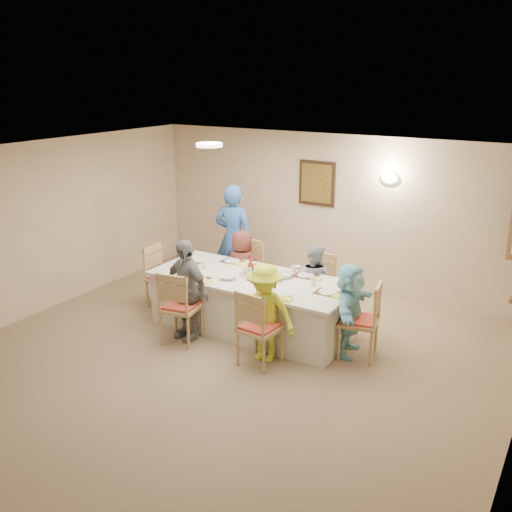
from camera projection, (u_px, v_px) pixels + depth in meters
The scene contains 44 objects.
ground at pixel (209, 374), 6.74m from camera, with size 7.00×7.00×0.00m, color #806E53.
room_walls at pixel (206, 252), 6.28m from camera, with size 7.00×7.00×7.00m.
wall_picture at pixel (317, 183), 9.19m from camera, with size 0.62×0.05×0.72m.
wall_sconce at pixel (389, 178), 8.52m from camera, with size 0.26×0.09×0.18m, color white.
ceiling_light at pixel (209, 145), 7.70m from camera, with size 0.36×0.36×0.05m, color white.
dining_table at pixel (252, 303), 7.83m from camera, with size 2.79×1.18×0.76m, color silver.
chair_back_left at pixel (246, 272), 8.75m from camera, with size 0.46×0.46×0.96m, color tan, non-canonical shape.
chair_back_right at pixel (317, 287), 8.16m from camera, with size 0.45×0.45×0.94m, color tan, non-canonical shape.
chair_front_left at pixel (181, 306), 7.44m from camera, with size 0.48×0.48×1.00m, color tan, non-canonical shape.
chair_front_right at pixel (260, 327), 6.85m from camera, with size 0.47×0.47×0.98m, color tan, non-canonical shape.
chair_left_end at pixel (164, 277), 8.56m from camera, with size 0.45×0.45×0.95m, color tan, non-canonical shape.
chair_right_end at pixel (359, 320), 7.03m from camera, with size 0.47×0.47×0.99m, color tan, non-canonical shape.
diner_back_left at pixel (242, 268), 8.62m from camera, with size 0.57×0.38×1.17m, color brown.
diner_back_right at pixel (313, 283), 8.03m from camera, with size 0.56×0.44×1.14m, color #949EAA.
diner_front_left at pixel (186, 290), 7.48m from camera, with size 0.85×0.49×1.37m, color gray.
diner_front_right at pixel (265, 313), 6.91m from camera, with size 0.84×0.53×1.25m, color #D9F12F.
diner_right_end at pixel (349, 310), 7.06m from camera, with size 0.51×1.15×1.20m, color #97ECFD.
caregiver at pixel (234, 238), 9.13m from camera, with size 0.69×0.51×1.74m, color #3264B3.
placemat_fl at pixel (198, 278), 7.67m from camera, with size 0.33×0.24×0.01m, color #472B19.
plate_fl at pixel (198, 278), 7.66m from camera, with size 0.23×0.23×0.01m, color white.
napkin_fl at pixel (206, 281), 7.53m from camera, with size 0.13×0.13×0.01m, color yellow.
placemat_fr at pixel (275, 295), 7.08m from camera, with size 0.33×0.25×0.01m, color #472B19.
plate_fr at pixel (275, 295), 7.07m from camera, with size 0.24×0.24×0.02m, color white.
napkin_fr at pixel (286, 299), 6.94m from camera, with size 0.14×0.14×0.01m, color yellow.
placemat_bl at pixel (232, 261), 8.35m from camera, with size 0.32×0.24×0.01m, color #472B19.
plate_bl at pixel (232, 261), 8.35m from camera, with size 0.22×0.22×0.01m, color white.
napkin_bl at pixel (241, 264), 8.22m from camera, with size 0.15×0.15×0.01m, color yellow.
placemat_br at pixel (306, 276), 7.76m from camera, with size 0.34×0.25×0.01m, color #472B19.
plate_br at pixel (306, 275), 7.76m from camera, with size 0.23×0.23×0.01m, color white.
napkin_br at pixel (316, 279), 7.63m from camera, with size 0.13×0.13×0.01m, color yellow.
placemat_le at pixel (187, 264), 8.25m from camera, with size 0.33×0.25×0.01m, color #472B19.
plate_le at pixel (187, 263), 8.25m from camera, with size 0.23×0.23×0.01m, color white.
napkin_le at pixel (195, 266), 8.12m from camera, with size 0.14×0.14×0.01m, color yellow.
placemat_re at pixel (328, 293), 7.16m from camera, with size 0.32×0.24×0.01m, color #472B19.
plate_re at pixel (328, 292), 7.16m from camera, with size 0.24×0.24×0.01m, color white.
napkin_re at pixel (340, 296), 7.03m from camera, with size 0.15×0.15×0.01m, color yellow.
teacup_a at pixel (192, 270), 7.86m from camera, with size 0.14×0.14×0.09m, color white.
teacup_b at pixel (294, 269), 7.91m from camera, with size 0.11×0.11×0.08m, color white.
bowl_a at pixel (228, 277), 7.64m from camera, with size 0.29×0.29×0.05m, color white.
bowl_b at pixel (285, 275), 7.69m from camera, with size 0.24×0.24×0.07m, color white.
condiment_ketchup at pixel (251, 267), 7.70m from camera, with size 0.13×0.13×0.26m, color #AD2E0E.
condiment_brown at pixel (256, 270), 7.70m from camera, with size 0.09×0.09×0.20m, color #522D15.
condiment_malt at pixel (258, 273), 7.65m from camera, with size 0.14×0.14×0.15m, color #522D15.
drinking_glass at pixel (245, 270), 7.81m from camera, with size 0.06×0.06×0.09m, color silver.
Camera 1 is at (3.57, -4.84, 3.40)m, focal length 40.00 mm.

